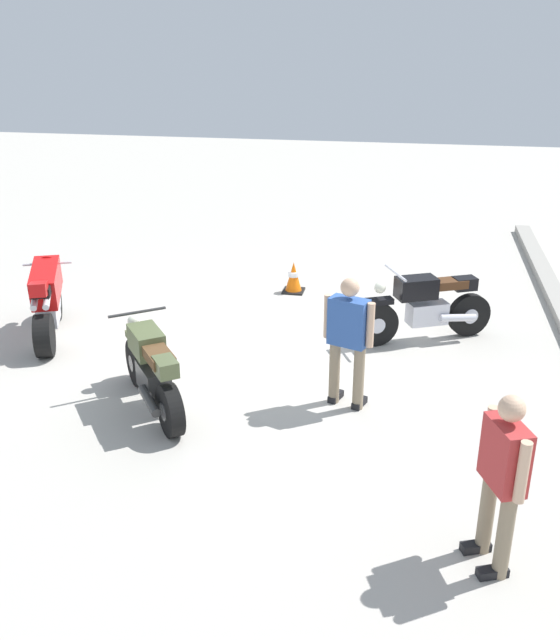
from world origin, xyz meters
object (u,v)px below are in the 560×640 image
Objects in this scene: motorcycle_black_cruiser at (425,307)px; traffic_cone at (294,277)px; person_in_red_shirt at (502,473)px; person_in_blue_shirt at (348,336)px; motorcycle_red_sportbike at (47,298)px; motorcycle_olive_vintage at (152,371)px.

motorcycle_black_cruiser reaches higher than traffic_cone.
person_in_red_shirt is 6.88m from traffic_cone.
motorcycle_black_cruiser is at bearing -3.62° from person_in_blue_shirt.
person_in_red_shirt is (2.48, 1.49, -0.01)m from person_in_blue_shirt.
person_in_red_shirt is at bearing 72.00° from motorcycle_black_cruiser.
motorcycle_red_sportbike is 1.18× the size of person_in_red_shirt.
motorcycle_black_cruiser is 3.67× the size of traffic_cone.
motorcycle_olive_vintage reaches higher than traffic_cone.
person_in_red_shirt is at bearing 23.91° from traffic_cone.
person_in_red_shirt is at bearing -154.71° from motorcycle_olive_vintage.
motorcycle_olive_vintage is 1.04× the size of person_in_red_shirt.
motorcycle_red_sportbike reaches higher than traffic_cone.
motorcycle_olive_vintage is at bearing -149.72° from motorcycle_red_sportbike.
person_in_blue_shirt is (2.12, -0.91, 0.39)m from motorcycle_black_cruiser.
motorcycle_red_sportbike is at bearing -15.83° from motorcycle_black_cruiser.
person_in_red_shirt is at bearing -143.83° from motorcycle_red_sportbike.
motorcycle_red_sportbike reaches higher than motorcycle_black_cruiser.
motorcycle_black_cruiser is (-0.88, 5.38, -0.07)m from motorcycle_red_sportbike.
person_in_blue_shirt reaches higher than person_in_red_shirt.
motorcycle_red_sportbike is 1.17× the size of person_in_blue_shirt.
motorcycle_black_cruiser is 1.21× the size of person_in_blue_shirt.
person_in_blue_shirt is (-0.50, 2.24, 0.42)m from motorcycle_olive_vintage.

